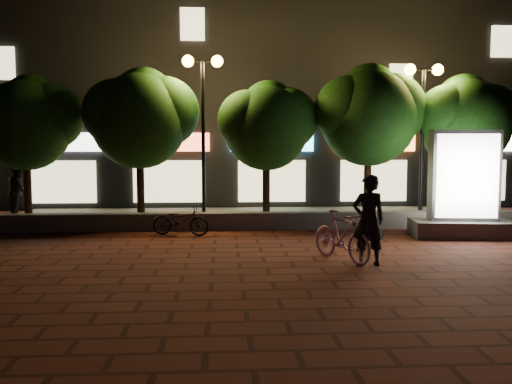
{
  "coord_description": "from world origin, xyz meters",
  "views": [
    {
      "loc": [
        -0.89,
        -11.96,
        2.51
      ],
      "look_at": [
        -0.07,
        1.5,
        1.33
      ],
      "focal_mm": 38.17,
      "sensor_mm": 36.0,
      "label": 1
    }
  ],
  "objects": [
    {
      "name": "rider",
      "position": [
        2.11,
        -0.99,
        0.95
      ],
      "size": [
        0.72,
        0.5,
        1.9
      ],
      "primitive_type": "imported",
      "rotation": [
        0.0,
        0.0,
        3.21
      ],
      "color": "black",
      "rests_on": "ground"
    },
    {
      "name": "tree_far_left",
      "position": [
        -6.95,
        5.46,
        3.29
      ],
      "size": [
        3.36,
        2.8,
        4.63
      ],
      "color": "#302013",
      "rests_on": "sidewalk"
    },
    {
      "name": "scooter_pink",
      "position": [
        1.65,
        -0.54,
        0.55
      ],
      "size": [
        1.3,
        1.85,
        1.1
      ],
      "primitive_type": "imported",
      "rotation": [
        0.0,
        0.0,
        0.48
      ],
      "color": "#B879AB",
      "rests_on": "ground"
    },
    {
      "name": "tree_far_right",
      "position": [
        7.05,
        5.46,
        3.37
      ],
      "size": [
        3.48,
        2.9,
        4.76
      ],
      "color": "#302013",
      "rests_on": "sidewalk"
    },
    {
      "name": "street_lamp_right",
      "position": [
        5.5,
        5.2,
        3.89
      ],
      "size": [
        1.26,
        0.36,
        4.98
      ],
      "color": "black",
      "rests_on": "sidewalk"
    },
    {
      "name": "tree_left",
      "position": [
        -3.45,
        5.46,
        3.44
      ],
      "size": [
        3.6,
        3.0,
        4.89
      ],
      "color": "#302013",
      "rests_on": "sidewalk"
    },
    {
      "name": "retaining_wall",
      "position": [
        0.0,
        4.0,
        0.25
      ],
      "size": [
        16.0,
        0.45,
        0.5
      ],
      "primitive_type": "cube",
      "color": "#63605B",
      "rests_on": "ground"
    },
    {
      "name": "scooter_parked",
      "position": [
        -2.06,
        3.0,
        0.43
      ],
      "size": [
        1.72,
        1.01,
        0.86
      ],
      "primitive_type": "imported",
      "rotation": [
        0.0,
        0.0,
        1.28
      ],
      "color": "black",
      "rests_on": "ground"
    },
    {
      "name": "tree_right",
      "position": [
        3.86,
        5.46,
        3.57
      ],
      "size": [
        3.72,
        3.1,
        5.07
      ],
      "color": "#302013",
      "rests_on": "sidewalk"
    },
    {
      "name": "building_block",
      "position": [
        -0.01,
        12.99,
        5.0
      ],
      "size": [
        28.0,
        8.12,
        11.3
      ],
      "color": "black",
      "rests_on": "ground"
    },
    {
      "name": "ad_kiosk",
      "position": [
        5.63,
        2.38,
        1.17
      ],
      "size": [
        2.83,
        1.67,
        2.9
      ],
      "color": "#63605B",
      "rests_on": "ground"
    },
    {
      "name": "ground",
      "position": [
        0.0,
        0.0,
        0.0
      ],
      "size": [
        80.0,
        80.0,
        0.0
      ],
      "primitive_type": "plane",
      "color": "#5B261C",
      "rests_on": "ground"
    },
    {
      "name": "tree_mid",
      "position": [
        0.55,
        5.46,
        3.22
      ],
      "size": [
        3.24,
        2.7,
        4.5
      ],
      "color": "#302013",
      "rests_on": "sidewalk"
    },
    {
      "name": "street_lamp_left",
      "position": [
        -1.5,
        5.2,
        4.03
      ],
      "size": [
        1.26,
        0.36,
        5.18
      ],
      "color": "black",
      "rests_on": "sidewalk"
    },
    {
      "name": "pedestrian",
      "position": [
        -7.5,
        6.07,
        1.01
      ],
      "size": [
        0.85,
        1.02,
        1.87
      ],
      "primitive_type": "imported",
      "rotation": [
        0.0,
        0.0,
        1.74
      ],
      "color": "black",
      "rests_on": "sidewalk"
    },
    {
      "name": "sidewalk",
      "position": [
        0.0,
        6.5,
        0.04
      ],
      "size": [
        16.0,
        5.0,
        0.08
      ],
      "primitive_type": "cube",
      "color": "#63605B",
      "rests_on": "ground"
    }
  ]
}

